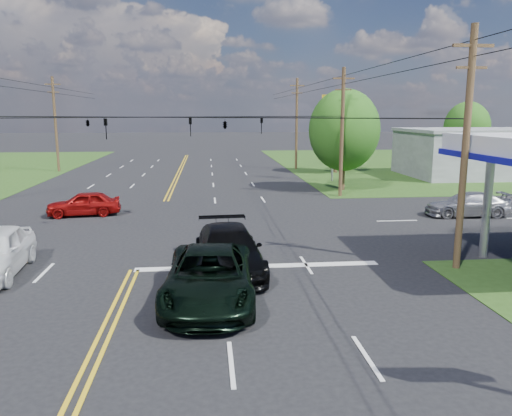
{
  "coord_description": "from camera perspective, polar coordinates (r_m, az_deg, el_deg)",
  "views": [
    {
      "loc": [
        2.99,
        -15.58,
        6.2
      ],
      "look_at": [
        5.11,
        6.0,
        2.08
      ],
      "focal_mm": 35.0,
      "sensor_mm": 36.0,
      "label": 1
    }
  ],
  "objects": [
    {
      "name": "ground",
      "position": [
        28.42,
        -11.52,
        -2.05
      ],
      "size": [
        280.0,
        280.0,
        0.0
      ],
      "primitive_type": "plane",
      "color": "black",
      "rests_on": "ground"
    },
    {
      "name": "grass_ne",
      "position": [
        67.92,
        22.62,
        4.71
      ],
      "size": [
        46.0,
        48.0,
        0.03
      ],
      "primitive_type": "cube",
      "color": "#254415",
      "rests_on": "ground"
    },
    {
      "name": "stop_bar",
      "position": [
        20.63,
        0.24,
        -6.72
      ],
      "size": [
        10.0,
        0.5,
        0.02
      ],
      "primitive_type": "cube",
      "color": "silver",
      "rests_on": "ground"
    },
    {
      "name": "retail_ne",
      "position": [
        54.86,
        24.03,
        5.66
      ],
      "size": [
        14.0,
        10.0,
        4.4
      ],
      "primitive_type": "cube",
      "color": "slate",
      "rests_on": "ground"
    },
    {
      "name": "pole_se",
      "position": [
        21.14,
        22.82,
        6.44
      ],
      "size": [
        1.6,
        0.28,
        9.5
      ],
      "color": "#3F301A",
      "rests_on": "ground"
    },
    {
      "name": "pole_ne",
      "position": [
        37.94,
        9.8,
        8.67
      ],
      "size": [
        1.6,
        0.28,
        9.5
      ],
      "color": "#3F301A",
      "rests_on": "ground"
    },
    {
      "name": "pole_left_far",
      "position": [
        57.84,
        -21.94,
        8.98
      ],
      "size": [
        1.6,
        0.28,
        10.0
      ],
      "color": "#3F301A",
      "rests_on": "ground"
    },
    {
      "name": "pole_right_far",
      "position": [
        56.48,
        4.66,
        9.69
      ],
      "size": [
        1.6,
        0.28,
        10.0
      ],
      "color": "#3F301A",
      "rests_on": "ground"
    },
    {
      "name": "span_wire_signals",
      "position": [
        27.74,
        -11.99,
        10.11
      ],
      "size": [
        26.0,
        18.0,
        1.13
      ],
      "color": "black",
      "rests_on": "ground"
    },
    {
      "name": "power_lines",
      "position": [
        25.86,
        -12.72,
        15.84
      ],
      "size": [
        26.04,
        100.0,
        0.64
      ],
      "color": "black",
      "rests_on": "ground"
    },
    {
      "name": "tree_right_a",
      "position": [
        41.1,
        10.05,
        8.75
      ],
      "size": [
        5.7,
        5.7,
        8.18
      ],
      "color": "#3F301A",
      "rests_on": "ground"
    },
    {
      "name": "tree_right_b",
      "position": [
        53.35,
        9.16,
        8.51
      ],
      "size": [
        4.94,
        4.94,
        7.09
      ],
      "color": "#3F301A",
      "rests_on": "ground"
    },
    {
      "name": "tree_far_r",
      "position": [
        65.42,
        22.95,
        8.48
      ],
      "size": [
        5.32,
        5.32,
        7.63
      ],
      "color": "#3F301A",
      "rests_on": "ground"
    },
    {
      "name": "pickup_dkgreen",
      "position": [
        16.76,
        -5.33,
        -7.81
      ],
      "size": [
        3.26,
        6.46,
        1.75
      ],
      "primitive_type": "imported",
      "rotation": [
        0.0,
        0.0,
        -0.06
      ],
      "color": "black",
      "rests_on": "ground"
    },
    {
      "name": "suv_black",
      "position": [
        19.82,
        -3.13,
        -4.82
      ],
      "size": [
        2.83,
        6.2,
        1.76
      ],
      "primitive_type": "imported",
      "rotation": [
        0.0,
        0.0,
        0.06
      ],
      "color": "black",
      "rests_on": "ground"
    },
    {
      "name": "sedan_red",
      "position": [
        32.41,
        -19.09,
        0.48
      ],
      "size": [
        4.58,
        2.35,
        1.49
      ],
      "primitive_type": "imported",
      "rotation": [
        0.0,
        0.0,
        -1.43
      ],
      "color": "maroon",
      "rests_on": "ground"
    },
    {
      "name": "sedan_far",
      "position": [
        33.11,
        22.98,
        0.4
      ],
      "size": [
        5.15,
        2.34,
        1.46
      ],
      "primitive_type": "imported",
      "rotation": [
        0.0,
        0.0,
        -1.63
      ],
      "color": "#9E9EA2",
      "rests_on": "ground"
    },
    {
      "name": "polesign_ne",
      "position": [
        46.47,
        8.87,
        10.58
      ],
      "size": [
        2.11,
        1.06,
        7.92
      ],
      "color": "#A5A5AA",
      "rests_on": "ground"
    }
  ]
}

